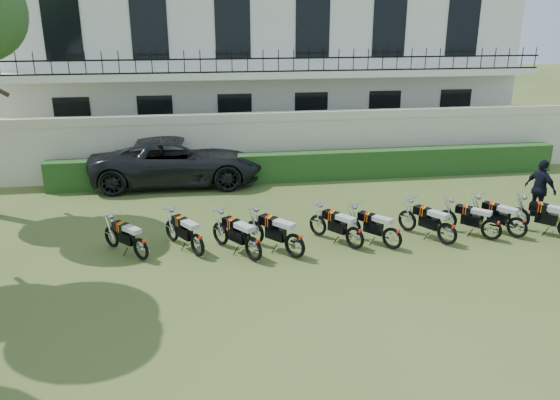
{
  "coord_description": "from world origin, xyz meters",
  "views": [
    {
      "loc": [
        -2.95,
        -11.02,
        5.56
      ],
      "look_at": [
        -0.93,
        2.21,
        1.01
      ],
      "focal_mm": 35.0,
      "sensor_mm": 36.0,
      "label": 1
    }
  ],
  "objects_px": {
    "motorcycle_2": "(253,243)",
    "officer_5": "(540,189)",
    "motorcycle_0": "(140,244)",
    "motorcycle_5": "(393,233)",
    "motorcycle_6": "(448,229)",
    "motorcycle_7": "(492,225)",
    "suv": "(178,161)",
    "motorcycle_3": "(295,240)",
    "motorcycle_4": "(355,233)",
    "motorcycle_8": "(518,222)",
    "motorcycle_1": "(197,240)"
  },
  "relations": [
    {
      "from": "motorcycle_4",
      "to": "motorcycle_7",
      "type": "bearing_deg",
      "value": -36.04
    },
    {
      "from": "motorcycle_7",
      "to": "motorcycle_8",
      "type": "xyz_separation_m",
      "value": [
        0.74,
        0.04,
        0.0
      ]
    },
    {
      "from": "motorcycle_3",
      "to": "motorcycle_7",
      "type": "bearing_deg",
      "value": -36.5
    },
    {
      "from": "motorcycle_1",
      "to": "suv",
      "type": "bearing_deg",
      "value": 63.89
    },
    {
      "from": "motorcycle_8",
      "to": "motorcycle_7",
      "type": "bearing_deg",
      "value": 146.94
    },
    {
      "from": "motorcycle_6",
      "to": "motorcycle_7",
      "type": "height_order",
      "value": "motorcycle_6"
    },
    {
      "from": "motorcycle_1",
      "to": "motorcycle_8",
      "type": "bearing_deg",
      "value": -32.16
    },
    {
      "from": "motorcycle_6",
      "to": "officer_5",
      "type": "bearing_deg",
      "value": -8.06
    },
    {
      "from": "motorcycle_1",
      "to": "motorcycle_7",
      "type": "distance_m",
      "value": 7.52
    },
    {
      "from": "motorcycle_0",
      "to": "suv",
      "type": "relative_size",
      "value": 0.23
    },
    {
      "from": "motorcycle_5",
      "to": "officer_5",
      "type": "relative_size",
      "value": 0.81
    },
    {
      "from": "motorcycle_6",
      "to": "officer_5",
      "type": "distance_m",
      "value": 3.82
    },
    {
      "from": "motorcycle_2",
      "to": "motorcycle_5",
      "type": "bearing_deg",
      "value": -31.39
    },
    {
      "from": "motorcycle_5",
      "to": "officer_5",
      "type": "height_order",
      "value": "officer_5"
    },
    {
      "from": "motorcycle_4",
      "to": "motorcycle_6",
      "type": "height_order",
      "value": "motorcycle_6"
    },
    {
      "from": "motorcycle_5",
      "to": "motorcycle_3",
      "type": "bearing_deg",
      "value": 143.05
    },
    {
      "from": "motorcycle_0",
      "to": "motorcycle_5",
      "type": "xyz_separation_m",
      "value": [
        6.11,
        -0.28,
        0.0
      ]
    },
    {
      "from": "motorcycle_0",
      "to": "motorcycle_4",
      "type": "distance_m",
      "value": 5.2
    },
    {
      "from": "motorcycle_7",
      "to": "motorcycle_8",
      "type": "height_order",
      "value": "motorcycle_8"
    },
    {
      "from": "motorcycle_1",
      "to": "officer_5",
      "type": "bearing_deg",
      "value": -24.02
    },
    {
      "from": "motorcycle_8",
      "to": "motorcycle_2",
      "type": "bearing_deg",
      "value": 146.93
    },
    {
      "from": "motorcycle_2",
      "to": "officer_5",
      "type": "distance_m",
      "value": 8.61
    },
    {
      "from": "motorcycle_3",
      "to": "motorcycle_6",
      "type": "bearing_deg",
      "value": -37.07
    },
    {
      "from": "motorcycle_0",
      "to": "motorcycle_1",
      "type": "height_order",
      "value": "motorcycle_1"
    },
    {
      "from": "motorcycle_5",
      "to": "suv",
      "type": "xyz_separation_m",
      "value": [
        -5.38,
        6.58,
        0.37
      ]
    },
    {
      "from": "motorcycle_5",
      "to": "officer_5",
      "type": "distance_m",
      "value": 5.21
    },
    {
      "from": "motorcycle_5",
      "to": "motorcycle_0",
      "type": "bearing_deg",
      "value": 136.7
    },
    {
      "from": "motorcycle_0",
      "to": "suv",
      "type": "height_order",
      "value": "suv"
    },
    {
      "from": "motorcycle_0",
      "to": "motorcycle_3",
      "type": "distance_m",
      "value": 3.66
    },
    {
      "from": "motorcycle_4",
      "to": "motorcycle_6",
      "type": "bearing_deg",
      "value": -38.8
    },
    {
      "from": "motorcycle_8",
      "to": "suv",
      "type": "bearing_deg",
      "value": 108.15
    },
    {
      "from": "motorcycle_8",
      "to": "motorcycle_4",
      "type": "bearing_deg",
      "value": 144.58
    },
    {
      "from": "motorcycle_0",
      "to": "motorcycle_8",
      "type": "relative_size",
      "value": 0.93
    },
    {
      "from": "motorcycle_0",
      "to": "motorcycle_4",
      "type": "relative_size",
      "value": 0.9
    },
    {
      "from": "motorcycle_0",
      "to": "officer_5",
      "type": "distance_m",
      "value": 11.14
    },
    {
      "from": "motorcycle_1",
      "to": "motorcycle_4",
      "type": "bearing_deg",
      "value": -33.69
    },
    {
      "from": "motorcycle_3",
      "to": "motorcycle_6",
      "type": "distance_m",
      "value": 3.96
    },
    {
      "from": "motorcycle_3",
      "to": "officer_5",
      "type": "bearing_deg",
      "value": -26.91
    },
    {
      "from": "suv",
      "to": "officer_5",
      "type": "xyz_separation_m",
      "value": [
        10.32,
        -4.99,
        0.05
      ]
    },
    {
      "from": "officer_5",
      "to": "motorcycle_2",
      "type": "bearing_deg",
      "value": 83.15
    },
    {
      "from": "motorcycle_0",
      "to": "motorcycle_6",
      "type": "height_order",
      "value": "motorcycle_6"
    },
    {
      "from": "officer_5",
      "to": "motorcycle_6",
      "type": "bearing_deg",
      "value": 95.27
    },
    {
      "from": "motorcycle_1",
      "to": "motorcycle_3",
      "type": "height_order",
      "value": "motorcycle_3"
    },
    {
      "from": "motorcycle_6",
      "to": "suv",
      "type": "bearing_deg",
      "value": 104.48
    },
    {
      "from": "motorcycle_3",
      "to": "motorcycle_7",
      "type": "height_order",
      "value": "motorcycle_3"
    },
    {
      "from": "motorcycle_2",
      "to": "officer_5",
      "type": "bearing_deg",
      "value": -22.33
    },
    {
      "from": "motorcycle_2",
      "to": "motorcycle_8",
      "type": "bearing_deg",
      "value": -30.97
    },
    {
      "from": "motorcycle_3",
      "to": "motorcycle_5",
      "type": "xyz_separation_m",
      "value": [
        2.48,
        0.16,
        -0.05
      ]
    },
    {
      "from": "suv",
      "to": "officer_5",
      "type": "relative_size",
      "value": 3.4
    },
    {
      "from": "motorcycle_0",
      "to": "motorcycle_6",
      "type": "distance_m",
      "value": 7.59
    }
  ]
}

